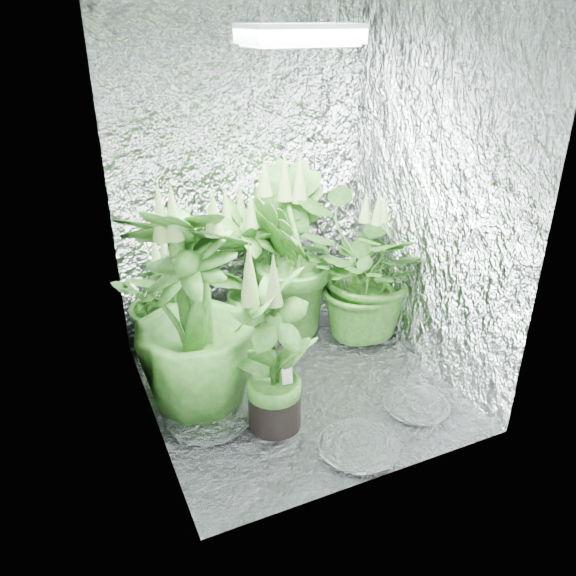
# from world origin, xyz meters

# --- Properties ---
(ground) EXTENTS (1.60, 1.60, 0.00)m
(ground) POSITION_xyz_m (0.00, 0.00, 0.00)
(ground) COLOR silver
(ground) RESTS_ON ground
(walls) EXTENTS (1.62, 1.62, 2.00)m
(walls) POSITION_xyz_m (0.00, 0.00, 1.00)
(walls) COLOR silver
(walls) RESTS_ON ground
(grow_lamp) EXTENTS (0.50, 0.30, 0.22)m
(grow_lamp) POSITION_xyz_m (0.00, 0.00, 1.83)
(grow_lamp) COLOR gray
(grow_lamp) RESTS_ON ceiling
(plant_a) EXTENTS (0.68, 0.68, 0.82)m
(plant_a) POSITION_xyz_m (-0.55, 0.64, 0.38)
(plant_a) COLOR black
(plant_a) RESTS_ON ground
(plant_b) EXTENTS (0.67, 0.67, 0.99)m
(plant_b) POSITION_xyz_m (-0.05, 0.64, 0.46)
(plant_b) COLOR black
(plant_b) RESTS_ON ground
(plant_c) EXTENTS (0.76, 0.76, 1.19)m
(plant_c) POSITION_xyz_m (0.19, 0.57, 0.55)
(plant_c) COLOR black
(plant_c) RESTS_ON ground
(plant_d) EXTENTS (0.85, 0.85, 1.23)m
(plant_d) POSITION_xyz_m (-0.55, 0.04, 0.58)
(plant_d) COLOR black
(plant_d) RESTS_ON ground
(plant_e) EXTENTS (0.92, 0.92, 0.99)m
(plant_e) POSITION_xyz_m (0.61, 0.30, 0.47)
(plant_e) COLOR black
(plant_e) RESTS_ON ground
(plant_f) EXTENTS (0.66, 0.66, 0.98)m
(plant_f) POSITION_xyz_m (-0.25, -0.26, 0.45)
(plant_f) COLOR black
(plant_f) RESTS_ON ground
(circulation_fan) EXTENTS (0.22, 0.33, 0.40)m
(circulation_fan) POSITION_xyz_m (0.58, 0.45, 0.17)
(circulation_fan) COLOR black
(circulation_fan) RESTS_ON ground
(plant_label) EXTENTS (0.05, 0.03, 0.08)m
(plant_label) POSITION_xyz_m (-0.19, -0.29, 0.30)
(plant_label) COLOR white
(plant_label) RESTS_ON plant_f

